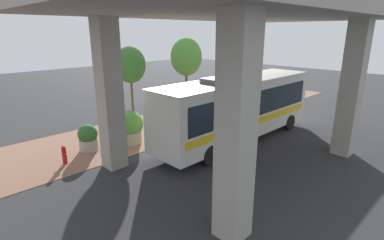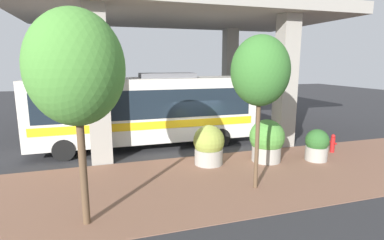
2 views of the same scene
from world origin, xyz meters
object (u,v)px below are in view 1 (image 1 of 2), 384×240
Objects in this scene: planter_front at (129,127)px; street_tree_far at (186,57)px; planter_middle at (88,138)px; street_tree_near at (130,65)px; bus at (238,106)px; fire_hydrant at (64,155)px; planter_back at (169,121)px.

street_tree_far is at bearing 113.34° from planter_front.
street_tree_near reaches higher than planter_middle.
bus is 5.92× the size of planter_front.
street_tree_far is at bearing 158.75° from bus.
street_tree_far is at bearing 105.31° from planter_middle.
planter_back reaches higher than fire_hydrant.
planter_back is (0.39, 2.61, -0.10)m from planter_front.
planter_front is 2.31m from planter_middle.
street_tree_near is at bearing -156.48° from bus.
bus is 8.06m from street_tree_far.
fire_hydrant is at bearing -86.93° from planter_front.
street_tree_far reaches higher than fire_hydrant.
bus is 2.14× the size of street_tree_near.
street_tree_near is (-2.49, 1.92, 3.15)m from planter_front.
bus is 9.51m from fire_hydrant.
fire_hydrant is 12.49m from street_tree_far.
planter_back is 0.33× the size of street_tree_near.
street_tree_far is (-7.24, 2.82, 2.14)m from bus.
street_tree_near is at bearing -82.26° from street_tree_far.
bus is 6.50× the size of planter_back.
street_tree_near is at bearing 142.41° from planter_front.
planter_middle is (-4.56, -6.96, -1.37)m from bus.
fire_hydrant is 0.48× the size of planter_front.
planter_back is (0.97, 4.84, 0.13)m from planter_middle.
planter_middle is (-0.58, -2.22, -0.23)m from planter_front.
street_tree_far is (-0.77, 5.63, 0.13)m from street_tree_near.
planter_middle is at bearing -65.24° from street_tree_near.
street_tree_far is (-2.68, 9.78, 3.51)m from planter_middle.
fire_hydrant is at bearing -73.08° from street_tree_far.
bus reaches higher than planter_front.
bus is 7.34m from street_tree_near.
fire_hydrant is 3.87m from planter_front.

